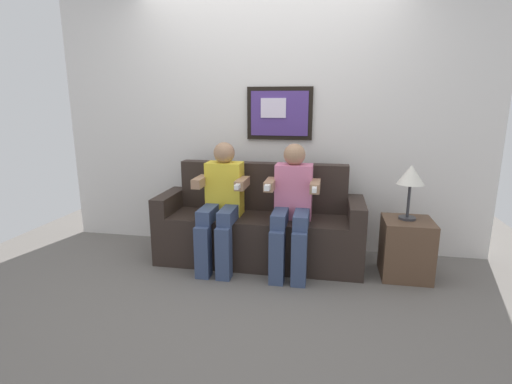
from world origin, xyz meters
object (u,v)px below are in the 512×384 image
couch (260,228)px  table_lamp (411,177)px  person_on_right (292,204)px  person_on_left (221,201)px  side_table_right (406,248)px

couch → table_lamp: (1.27, -0.08, 0.55)m
person_on_right → table_lamp: size_ratio=2.41×
couch → person_on_right: (0.31, -0.17, 0.29)m
couch → table_lamp: table_lamp is taller
couch → person_on_left: 0.46m
side_table_right → person_on_left: bearing=-177.8°
person_on_left → side_table_right: (1.59, 0.06, -0.36)m
person_on_right → person_on_left: bearing=180.0°
couch → person_on_left: bearing=-152.0°
person_on_right → couch: bearing=151.9°
couch → table_lamp: size_ratio=4.05×
couch → table_lamp: bearing=-3.7°
couch → person_on_right: size_ratio=1.68×
couch → side_table_right: couch is taller
couch → table_lamp: 1.39m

